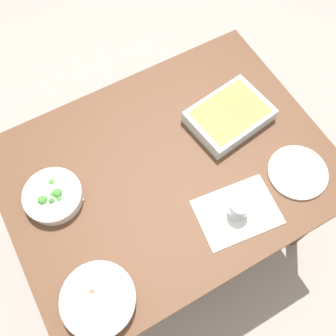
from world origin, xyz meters
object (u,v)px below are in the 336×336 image
at_px(drink_cup, 239,208).
at_px(spoon_by_broccoli, 67,199).
at_px(stew_bowl, 98,300).
at_px(spoon_by_stew, 108,289).
at_px(baking_dish, 229,115).
at_px(side_plate, 298,172).
at_px(broccoli_bowl, 53,196).

distance_m(drink_cup, spoon_by_broccoli, 0.61).
bearing_deg(stew_bowl, spoon_by_stew, -151.09).
bearing_deg(baking_dish, side_plate, 106.91).
relative_size(spoon_by_stew, spoon_by_broccoli, 1.02).
xyz_separation_m(baking_dish, drink_cup, (0.18, 0.33, 0.00)).
xyz_separation_m(baking_dish, spoon_by_broccoli, (0.68, -0.00, -0.03)).
bearing_deg(drink_cup, broccoli_bowl, -33.71).
relative_size(stew_bowl, drink_cup, 2.80).
distance_m(broccoli_bowl, drink_cup, 0.65).
height_order(drink_cup, spoon_by_stew, drink_cup).
distance_m(broccoli_bowl, spoon_by_broccoli, 0.05).
xyz_separation_m(spoon_by_stew, spoon_by_broccoli, (-0.01, -0.35, 0.00)).
distance_m(broccoli_bowl, baking_dish, 0.72).
height_order(stew_bowl, drink_cup, drink_cup).
height_order(drink_cup, spoon_by_broccoli, drink_cup).
distance_m(baking_dish, spoon_by_stew, 0.77).
relative_size(side_plate, spoon_by_broccoli, 1.39).
bearing_deg(drink_cup, spoon_by_broccoli, -33.84).
bearing_deg(spoon_by_stew, stew_bowl, 28.91).
relative_size(broccoli_bowl, side_plate, 0.95).
bearing_deg(spoon_by_stew, broccoli_bowl, -85.39).
distance_m(spoon_by_stew, spoon_by_broccoli, 0.35).
distance_m(stew_bowl, side_plate, 0.83).
height_order(stew_bowl, broccoli_bowl, broccoli_bowl).
distance_m(stew_bowl, drink_cup, 0.55).
xyz_separation_m(stew_bowl, broccoli_bowl, (-0.01, -0.39, -0.00)).
xyz_separation_m(stew_bowl, spoon_by_stew, (-0.04, -0.02, -0.03)).
bearing_deg(side_plate, spoon_by_broccoli, -22.27).
relative_size(stew_bowl, spoon_by_broccoli, 1.50).
xyz_separation_m(stew_bowl, spoon_by_broccoli, (-0.04, -0.37, -0.03)).
relative_size(stew_bowl, broccoli_bowl, 1.14).
xyz_separation_m(side_plate, spoon_by_stew, (0.79, 0.03, -0.00)).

